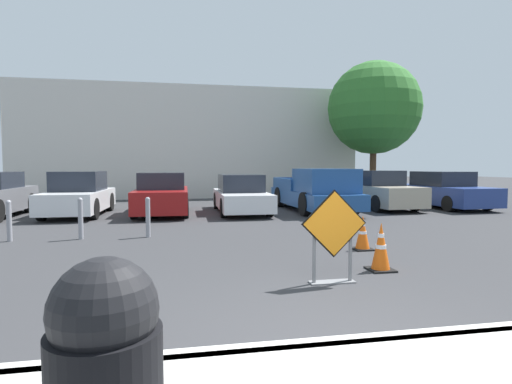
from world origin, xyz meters
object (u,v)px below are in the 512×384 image
Objects in this scene: parked_car_fourth at (241,195)px; bollard_nearest at (148,216)px; road_closed_sign at (334,233)px; parked_car_second at (79,195)px; parked_car_sixth at (443,191)px; bollard_third at (9,220)px; traffic_cone_nearest at (381,247)px; trash_bin at (106,384)px; parked_car_fifth at (376,191)px; bollard_second at (81,217)px; pickup_truck at (316,192)px; parked_car_third at (162,195)px; traffic_cone_second at (363,233)px.

bollard_nearest is (-2.97, -4.79, -0.13)m from parked_car_fourth.
road_closed_sign is at bearing -56.25° from bollard_nearest.
parked_car_sixth is (14.29, 0.05, -0.01)m from parked_car_second.
parked_car_sixth is 4.72× the size of bollard_nearest.
traffic_cone_nearest is at bearing -28.80° from bollard_third.
parked_car_second is at bearing -2.58° from parked_car_sixth.
trash_bin is (-2.51, -3.61, -0.02)m from road_closed_sign.
parked_car_fifth reaches higher than parked_car_fourth.
parked_car_second is (-6.78, 8.86, 0.31)m from traffic_cone_nearest.
parked_car_fourth is 4.64× the size of bollard_second.
pickup_truck is 5.68× the size of bollard_second.
parked_car_second is 0.75× the size of pickup_truck.
road_closed_sign is 0.30× the size of parked_car_fourth.
parked_car_third is 5.73m from pickup_truck.
road_closed_sign is 0.25× the size of pickup_truck.
trash_bin is (0.36, -12.81, 0.05)m from parked_car_third.
parked_car_second is 14.29m from parked_car_sixth.
bollard_second is (-6.01, 2.31, 0.17)m from traffic_cone_second.
bollard_nearest is (-0.12, -4.73, -0.17)m from parked_car_third.
traffic_cone_second is 0.61× the size of trash_bin.
traffic_cone_nearest is at bearing 59.65° from parked_car_fifth.
road_closed_sign is 12.77m from parked_car_sixth.
bollard_nearest is 1.54m from bollard_second.
traffic_cone_nearest is at bearing 76.54° from pickup_truck.
bollard_nearest is (-11.55, -5.00, -0.17)m from parked_car_sixth.
bollard_third is (-8.91, -4.53, -0.24)m from pickup_truck.
traffic_cone_second is at bearing 122.20° from parked_car_third.
pickup_truck reaches higher than parked_car_third.
pickup_truck is at bearing 37.80° from bollard_nearest.
parked_car_second is 3.57× the size of trash_bin.
traffic_cone_second is 0.72× the size of bollard_second.
pickup_truck reaches higher than bollard_third.
road_closed_sign is 5.38m from bollard_nearest.
parked_car_second is 5.66m from bollard_nearest.
parked_car_second is at bearing 103.87° from trash_bin.
traffic_cone_nearest is at bearing -105.36° from traffic_cone_second.
parked_car_sixth is at bearing 170.30° from parked_car_fifth.
parked_car_fifth reaches higher than parked_car_third.
bollard_second is (-2.01, 8.08, -0.22)m from trash_bin.
parked_car_second reaches higher than trash_bin.
parked_car_fifth reaches higher than bollard_third.
parked_car_second reaches higher than parked_car_third.
trash_bin is at bearing -124.75° from traffic_cone_second.
bollard_nearest reaches higher than traffic_cone_second.
parked_car_third is 0.89× the size of parked_car_sixth.
parked_car_third is 0.88× the size of parked_car_fifth.
parked_car_fourth is 7.71m from bollard_third.
traffic_cone_second is at bearing 74.64° from traffic_cone_nearest.
parked_car_fourth is 13.10m from trash_bin.
pickup_truck is (5.73, -0.20, 0.06)m from parked_car_third.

